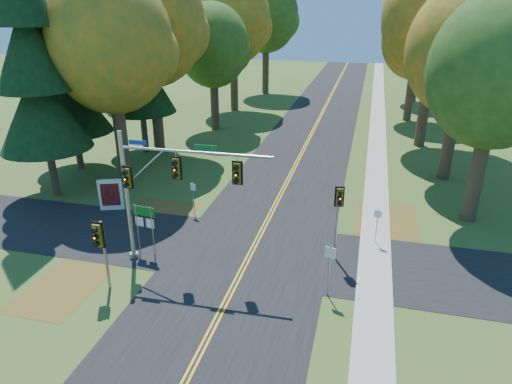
% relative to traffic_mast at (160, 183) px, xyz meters
% --- Properties ---
extents(ground, '(160.00, 160.00, 0.00)m').
position_rel_traffic_mast_xyz_m(ground, '(3.80, 0.09, -4.25)').
color(ground, '#35571E').
rests_on(ground, ground).
extents(road_main, '(8.00, 160.00, 0.02)m').
position_rel_traffic_mast_xyz_m(road_main, '(3.80, 0.09, -4.24)').
color(road_main, black).
rests_on(road_main, ground).
extents(road_cross, '(60.00, 6.00, 0.02)m').
position_rel_traffic_mast_xyz_m(road_cross, '(3.80, 2.09, -4.24)').
color(road_cross, black).
rests_on(road_cross, ground).
extents(centerline_left, '(0.10, 160.00, 0.01)m').
position_rel_traffic_mast_xyz_m(centerline_left, '(3.70, 0.09, -4.22)').
color(centerline_left, gold).
rests_on(centerline_left, road_main).
extents(centerline_right, '(0.10, 160.00, 0.01)m').
position_rel_traffic_mast_xyz_m(centerline_right, '(3.90, 0.09, -4.22)').
color(centerline_right, gold).
rests_on(centerline_right, road_main).
extents(sidewalk_east, '(1.60, 160.00, 0.06)m').
position_rel_traffic_mast_xyz_m(sidewalk_east, '(10.00, 0.09, -4.22)').
color(sidewalk_east, '#9E998E').
rests_on(sidewalk_east, ground).
extents(leaf_patch_w_near, '(4.00, 6.00, 0.00)m').
position_rel_traffic_mast_xyz_m(leaf_patch_w_near, '(-2.70, 4.09, -4.24)').
color(leaf_patch_w_near, brown).
rests_on(leaf_patch_w_near, ground).
extents(leaf_patch_e, '(3.50, 8.00, 0.00)m').
position_rel_traffic_mast_xyz_m(leaf_patch_e, '(10.60, 6.09, -4.24)').
color(leaf_patch_e, brown).
rests_on(leaf_patch_e, ground).
extents(leaf_patch_w_far, '(3.00, 5.00, 0.00)m').
position_rel_traffic_mast_xyz_m(leaf_patch_w_far, '(-3.70, -2.91, -4.24)').
color(leaf_patch_w_far, brown).
rests_on(leaf_patch_w_far, ground).
extents(tree_w_a, '(8.00, 8.00, 14.15)m').
position_rel_traffic_mast_xyz_m(tree_w_a, '(-7.33, 9.47, 5.24)').
color(tree_w_a, '#38281C').
rests_on(tree_w_a, ground).
extents(tree_e_a, '(7.20, 7.20, 12.73)m').
position_rel_traffic_mast_xyz_m(tree_e_a, '(15.37, 8.86, 4.28)').
color(tree_e_a, '#38281C').
rests_on(tree_e_a, ground).
extents(tree_w_b, '(8.60, 8.60, 15.38)m').
position_rel_traffic_mast_xyz_m(tree_w_b, '(-7.92, 16.38, 6.12)').
color(tree_w_b, '#38281C').
rests_on(tree_w_b, ground).
extents(tree_e_b, '(7.60, 7.60, 13.33)m').
position_rel_traffic_mast_xyz_m(tree_e_b, '(14.77, 15.67, 4.65)').
color(tree_e_b, '#38281C').
rests_on(tree_e_b, ground).
extents(tree_w_c, '(6.80, 6.80, 11.91)m').
position_rel_traffic_mast_xyz_m(tree_w_c, '(-5.74, 24.56, 3.70)').
color(tree_w_c, '#38281C').
rests_on(tree_w_c, ground).
extents(tree_e_c, '(8.80, 8.80, 15.79)m').
position_rel_traffic_mast_xyz_m(tree_e_c, '(13.68, 23.78, 6.41)').
color(tree_e_c, '#38281C').
rests_on(tree_e_c, ground).
extents(tree_w_d, '(8.20, 8.20, 14.56)m').
position_rel_traffic_mast_xyz_m(tree_w_d, '(-6.32, 33.27, 5.53)').
color(tree_w_d, '#38281C').
rests_on(tree_w_d, ground).
extents(tree_e_d, '(7.00, 7.00, 12.32)m').
position_rel_traffic_mast_xyz_m(tree_e_d, '(13.06, 32.96, 3.99)').
color(tree_e_d, '#38281C').
rests_on(tree_e_d, ground).
extents(tree_w_e, '(8.40, 8.40, 14.97)m').
position_rel_traffic_mast_xyz_m(tree_w_e, '(-5.12, 44.17, 5.83)').
color(tree_w_e, '#38281C').
rests_on(tree_w_e, ground).
extents(tree_e_e, '(7.80, 7.80, 13.74)m').
position_rel_traffic_mast_xyz_m(tree_e_e, '(14.27, 43.67, 4.94)').
color(tree_e_e, '#38281C').
rests_on(tree_e_e, ground).
extents(pine_a, '(5.60, 5.60, 19.48)m').
position_rel_traffic_mast_xyz_m(pine_a, '(-10.70, 6.09, 4.93)').
color(pine_a, '#38281C').
rests_on(pine_a, ground).
extents(pine_b, '(5.60, 5.60, 17.31)m').
position_rel_traffic_mast_xyz_m(pine_b, '(-12.20, 11.09, 3.91)').
color(pine_b, '#38281C').
rests_on(pine_b, ground).
extents(pine_c, '(5.60, 5.60, 20.56)m').
position_rel_traffic_mast_xyz_m(pine_c, '(-9.20, 16.09, 5.44)').
color(pine_c, '#38281C').
rests_on(pine_c, ground).
extents(traffic_mast, '(7.29, 0.71, 6.61)m').
position_rel_traffic_mast_xyz_m(traffic_mast, '(0.00, 0.00, 0.00)').
color(traffic_mast, '#93949B').
rests_on(traffic_mast, ground).
extents(east_signal_pole, '(0.46, 0.53, 3.98)m').
position_rel_traffic_mast_xyz_m(east_signal_pole, '(8.03, 2.31, -1.23)').
color(east_signal_pole, gray).
rests_on(east_signal_pole, ground).
extents(ped_signal_pole, '(0.55, 0.63, 3.44)m').
position_rel_traffic_mast_xyz_m(ped_signal_pole, '(-1.64, -2.82, -1.69)').
color(ped_signal_pole, gray).
rests_on(ped_signal_pole, ground).
extents(route_sign_cluster, '(1.25, 0.22, 2.69)m').
position_rel_traffic_mast_xyz_m(route_sign_cluster, '(-1.36, 0.61, -2.35)').
color(route_sign_cluster, gray).
rests_on(route_sign_cluster, ground).
extents(info_kiosk, '(1.41, 0.69, 1.99)m').
position_rel_traffic_mast_xyz_m(info_kiosk, '(-5.86, 4.88, -3.26)').
color(info_kiosk, silver).
rests_on(info_kiosk, ground).
extents(reg_sign_e_north, '(0.38, 0.11, 1.99)m').
position_rel_traffic_mast_xyz_m(reg_sign_e_north, '(9.98, 4.53, -2.88)').
color(reg_sign_e_north, gray).
rests_on(reg_sign_e_north, ground).
extents(reg_sign_e_south, '(0.47, 0.18, 2.52)m').
position_rel_traffic_mast_xyz_m(reg_sign_e_south, '(8.00, -0.80, -2.52)').
color(reg_sign_e_south, gray).
rests_on(reg_sign_e_south, ground).
extents(reg_sign_w, '(0.37, 0.18, 2.04)m').
position_rel_traffic_mast_xyz_m(reg_sign_w, '(-0.71, 5.56, -2.85)').
color(reg_sign_w, gray).
rests_on(reg_sign_w, ground).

